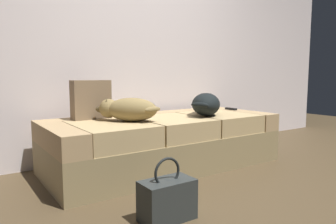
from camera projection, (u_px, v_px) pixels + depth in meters
The scene contains 8 objects.
ground_plane at pixel (245, 200), 2.15m from camera, with size 10.00×10.00×0.00m, color #493924.
back_wall at pixel (132, 23), 3.30m from camera, with size 6.40×0.10×2.80m, color silver.
couch at pixel (165, 142), 2.93m from camera, with size 2.15×0.91×0.47m.
dog_tan at pixel (128, 109), 2.62m from camera, with size 0.48×0.50×0.20m.
dog_dark at pixel (206, 104), 3.03m from camera, with size 0.51×0.55×0.22m.
tv_remote at pixel (231, 109), 3.51m from camera, with size 0.04×0.15×0.02m, color black.
throw_pillow at pixel (91, 100), 2.75m from camera, with size 0.34×0.12×0.34m, color #786047.
handbag at pixel (167, 199), 1.84m from camera, with size 0.32×0.18×0.38m.
Camera 1 is at (-1.60, -1.41, 0.85)m, focal length 33.54 mm.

